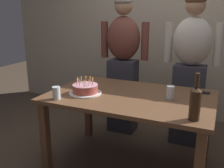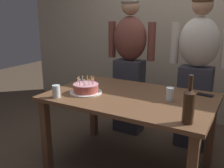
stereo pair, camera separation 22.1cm
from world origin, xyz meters
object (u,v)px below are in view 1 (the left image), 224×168
at_px(birthday_cake, 85,89).
at_px(water_glass_near, 56,93).
at_px(water_glass_far, 170,92).
at_px(wine_bottle, 195,102).
at_px(person_woman_cardigan, 190,69).
at_px(person_man_bearded, 123,64).
at_px(cell_phone, 202,92).

height_order(birthday_cake, water_glass_near, birthday_cake).
bearing_deg(water_glass_far, wine_bottle, -57.98).
relative_size(water_glass_far, person_woman_cardigan, 0.07).
height_order(water_glass_far, wine_bottle, wine_bottle).
distance_m(water_glass_far, wine_bottle, 0.47).
xyz_separation_m(water_glass_near, water_glass_far, (0.91, 0.42, 0.00)).
bearing_deg(person_man_bearded, person_woman_cardigan, -180.00).
distance_m(water_glass_near, person_woman_cardigan, 1.48).
distance_m(water_glass_far, person_man_bearded, 1.00).
bearing_deg(cell_phone, person_man_bearded, 163.07).
bearing_deg(birthday_cake, person_man_bearded, 87.59).
relative_size(water_glass_far, cell_phone, 0.81).
bearing_deg(birthday_cake, water_glass_near, -122.62).
xyz_separation_m(birthday_cake, person_man_bearded, (0.04, 0.87, 0.09)).
bearing_deg(wine_bottle, water_glass_near, -179.00).
bearing_deg(water_glass_near, person_man_bearded, 80.27).
relative_size(birthday_cake, person_man_bearded, 0.18).
bearing_deg(water_glass_near, cell_phone, 31.82).
xyz_separation_m(cell_phone, person_man_bearded, (-0.96, 0.39, 0.13)).
bearing_deg(person_woman_cardigan, water_glass_near, 48.40).
xyz_separation_m(birthday_cake, person_woman_cardigan, (0.83, 0.87, 0.09)).
relative_size(water_glass_far, person_man_bearded, 0.07).
relative_size(cell_phone, person_man_bearded, 0.09).
relative_size(water_glass_near, cell_phone, 0.78).
xyz_separation_m(birthday_cake, wine_bottle, (1.00, -0.22, 0.09)).
bearing_deg(cell_phone, wine_bottle, -84.40).
bearing_deg(water_glass_far, birthday_cake, -166.85).
xyz_separation_m(wine_bottle, person_man_bearded, (-0.97, 1.09, 0.00)).
height_order(wine_bottle, person_woman_cardigan, person_woman_cardigan).
distance_m(cell_phone, person_man_bearded, 1.05).
height_order(water_glass_far, person_man_bearded, person_man_bearded).
xyz_separation_m(water_glass_near, cell_phone, (1.15, 0.72, -0.05)).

